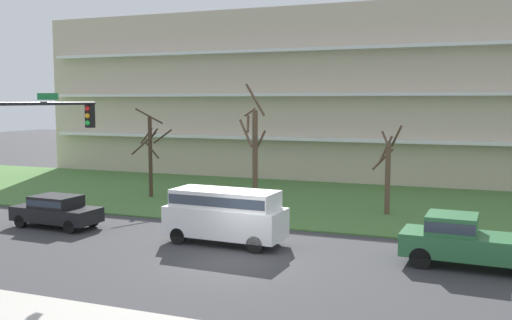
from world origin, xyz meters
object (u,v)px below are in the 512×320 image
pickup_green_near_left (470,241)px  traffic_signal_mast (24,152)px  van_white_center_left (225,212)px  tree_far_left (151,151)px  tree_left (254,150)px  sedan_black_center_right (56,210)px  tree_center (388,172)px

pickup_green_near_left → traffic_signal_mast: traffic_signal_mast is taller
van_white_center_left → pickup_green_near_left: bearing=-177.0°
tree_far_left → traffic_signal_mast: size_ratio=0.89×
tree_left → traffic_signal_mast: size_ratio=1.11×
tree_far_left → traffic_signal_mast: traffic_signal_mast is taller
tree_left → van_white_center_left: 9.28m
van_white_center_left → sedan_black_center_right: (-9.04, 0.00, -0.52)m
van_white_center_left → tree_far_left: bearing=-41.7°
van_white_center_left → traffic_signal_mast: traffic_signal_mast is taller
sedan_black_center_right → traffic_signal_mast: 9.30m
sedan_black_center_right → tree_far_left: bearing=-86.2°
tree_center → sedan_black_center_right: tree_center is taller
tree_far_left → tree_center: size_ratio=1.17×
pickup_green_near_left → traffic_signal_mast: (-14.13, -7.10, 3.45)m
van_white_center_left → sedan_black_center_right: 9.05m
tree_far_left → pickup_green_near_left: size_ratio=1.05×
tree_center → pickup_green_near_left: size_ratio=0.89×
tree_center → traffic_signal_mast: size_ratio=0.76×
tree_left → van_white_center_left: bearing=-76.9°
sedan_black_center_right → pickup_green_near_left: bearing=-177.3°
tree_far_left → pickup_green_near_left: 21.28m
tree_center → van_white_center_left: 10.52m
tree_left → pickup_green_near_left: bearing=-36.4°
traffic_signal_mast → tree_left: bearing=82.3°
van_white_center_left → traffic_signal_mast: 8.80m
tree_left → sedan_black_center_right: 11.53m
tree_left → traffic_signal_mast: 16.13m
tree_far_left → traffic_signal_mast: 17.01m
sedan_black_center_right → traffic_signal_mast: bearing=127.0°
pickup_green_near_left → van_white_center_left: van_white_center_left is taller
tree_far_left → tree_left: (7.16, -0.24, 0.30)m
pickup_green_near_left → sedan_black_center_right: pickup_green_near_left is taller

